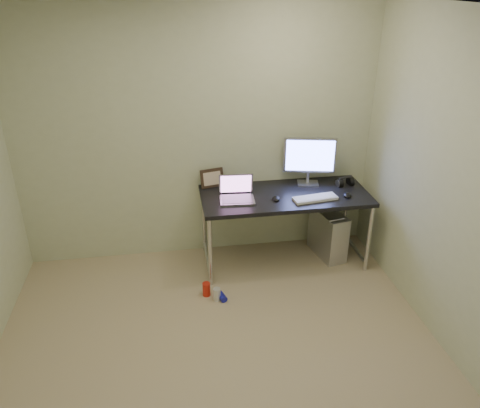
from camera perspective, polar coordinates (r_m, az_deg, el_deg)
floor at (r=3.72m, az=-2.07°, el=-19.40°), size 3.50×3.50×0.00m
ceiling at (r=2.62m, az=-3.01°, el=22.65°), size 3.50×3.50×0.00m
wall_back at (r=4.58m, az=-5.14°, el=8.10°), size 3.50×0.02×2.50m
wall_right at (r=3.59m, az=26.49°, el=0.13°), size 0.02×3.50×2.50m
desk at (r=4.59m, az=5.48°, el=0.35°), size 1.63×0.71×0.75m
tower_computer at (r=4.94m, az=10.66°, el=-3.55°), size 0.30×0.51×0.53m
cable_a at (r=5.09m, az=9.27°, el=-0.61°), size 0.01×0.16×0.69m
cable_b at (r=5.11m, az=10.29°, el=-0.83°), size 0.02×0.11×0.71m
can_red at (r=4.37m, az=-4.11°, el=-10.32°), size 0.09×0.09×0.13m
can_white at (r=4.31m, az=-2.83°, el=-10.93°), size 0.08×0.08×0.12m
can_blue at (r=4.33m, az=-2.22°, el=-11.21°), size 0.09×0.13×0.06m
laptop at (r=4.42m, az=-0.42°, el=1.27°), size 0.34×0.29×0.22m
monitor at (r=4.70m, az=8.47°, el=5.64°), size 0.51×0.19×0.49m
keyboard at (r=4.47m, az=9.15°, el=0.70°), size 0.43×0.19×0.03m
mouse_right at (r=4.60m, az=12.95°, el=1.17°), size 0.11×0.14×0.04m
mouse_left at (r=4.42m, az=4.43°, el=0.77°), size 0.09×0.13×0.04m
headphones at (r=4.83m, az=12.67°, el=2.60°), size 0.18×0.11×0.11m
picture_frame at (r=4.66m, az=-3.42°, el=3.18°), size 0.24×0.12×0.19m
webcam at (r=4.68m, az=-0.05°, el=3.16°), size 0.04×0.04×0.11m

